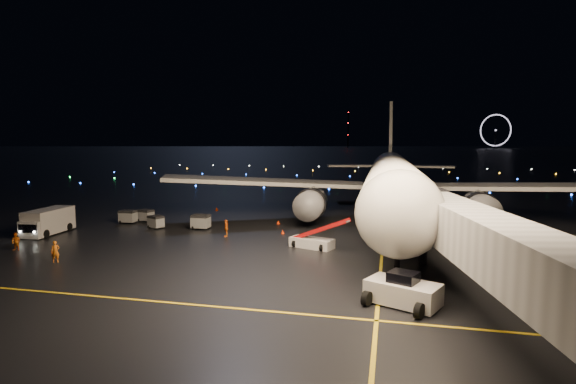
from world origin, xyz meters
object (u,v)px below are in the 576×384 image
Objects in this scene: belt_loader at (312,232)px; baggage_cart_3 at (146,216)px; airliner at (393,153)px; pushback_tug at (403,288)px; baggage_cart_1 at (156,222)px; crew_b at (16,242)px; baggage_cart_0 at (201,222)px; crew_c at (226,228)px; service_truck at (49,221)px; crew_a at (55,252)px; baggage_cart_2 at (128,217)px.

belt_loader reaches higher than baggage_cart_3.
pushback_tug is (0.76, -33.07, -7.88)m from airliner.
crew_b is at bearing -94.40° from baggage_cart_1.
baggage_cart_3 reaches higher than baggage_cart_1.
belt_loader is 3.11× the size of baggage_cart_0.
crew_c is at bearing 162.00° from pushback_tug.
service_truck is at bearing 104.72° from crew_b.
crew_a is 0.99× the size of crew_c.
crew_c is 1.03× the size of baggage_cart_3.
crew_c is (-18.67, 17.27, -0.13)m from pushback_tug.
crew_b is 0.86× the size of baggage_cart_0.
service_truck reaches higher than baggage_cart_3.
service_truck is (-38.36, -18.77, -7.52)m from airliner.
pushback_tug is 2.44× the size of baggage_cart_3.
pushback_tug reaches higher than baggage_cart_2.
service_truck is 9.46m from baggage_cart_2.
baggage_cart_1 is 0.97× the size of baggage_cart_3.
crew_a is 16.15m from baggage_cart_1.
service_truck is 4.10× the size of crew_c.
crew_a is at bearing -27.94° from crew_b.
service_truck is (-39.12, 14.30, 0.37)m from pushback_tug.
crew_c is (10.80, 13.44, 0.01)m from crew_a.
service_truck reaches higher than baggage_cart_1.
pushback_tug is at bearing -9.82° from baggage_cart_1.
belt_loader is at bearing -5.14° from service_truck.
crew_b is 0.89× the size of baggage_cart_2.
baggage_cart_3 is at bearing 162.29° from baggage_cart_0.
pushback_tug is 35.06m from baggage_cart_1.
belt_loader reaches higher than crew_a.
crew_a is at bearing -108.97° from baggage_cart_0.
belt_loader reaches higher than service_truck.
pushback_tug is 36.89m from crew_b.
crew_c is (-17.91, -15.80, -8.01)m from airliner.
baggage_cart_0 is (6.23, 16.86, -0.08)m from crew_a.
pushback_tug is at bearing -25.20° from service_truck.
crew_c is 1.06× the size of baggage_cart_1.
airliner is 43.36m from service_truck.
belt_loader is (-7.71, -18.78, -7.41)m from airliner.
crew_c is 0.97× the size of baggage_cart_2.
baggage_cart_2 is at bearing 172.91° from baggage_cart_0.
pushback_tug is 0.71× the size of belt_loader.
airliner is 21.62m from belt_loader.
crew_b is 0.98× the size of baggage_cart_1.
airliner is 13.85× the size of pushback_tug.
crew_c is at bearing 10.04° from baggage_cart_1.
baggage_cart_1 is (7.47, 13.32, -0.11)m from crew_b.
crew_b is at bearing -74.84° from service_truck.
baggage_cart_2 is (5.02, 7.99, -0.61)m from service_truck.
baggage_cart_2 is at bearing -121.24° from baggage_cart_3.
baggage_cart_3 is (-2.99, 20.04, -0.16)m from crew_a.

